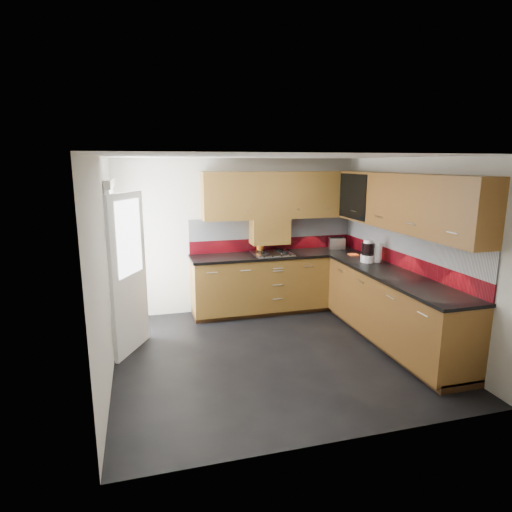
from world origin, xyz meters
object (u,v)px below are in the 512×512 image
object	(u,v)px
gas_hob	(273,253)
toaster	(337,243)
food_processor	(368,252)
utensil_pot	(260,246)

from	to	relation	value
gas_hob	toaster	bearing A→B (deg)	7.21
gas_hob	food_processor	bearing A→B (deg)	-37.10
gas_hob	utensil_pot	xyz separation A→B (m)	(-0.14, 0.21, 0.08)
utensil_pot	toaster	xyz separation A→B (m)	(1.30, -0.07, -0.00)
utensil_pot	toaster	distance (m)	1.30
gas_hob	utensil_pot	world-z (taller)	utensil_pot
food_processor	toaster	bearing A→B (deg)	89.54
toaster	food_processor	xyz separation A→B (m)	(-0.01, -1.01, 0.06)
utensil_pot	food_processor	world-z (taller)	utensil_pot
utensil_pot	toaster	bearing A→B (deg)	-2.98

